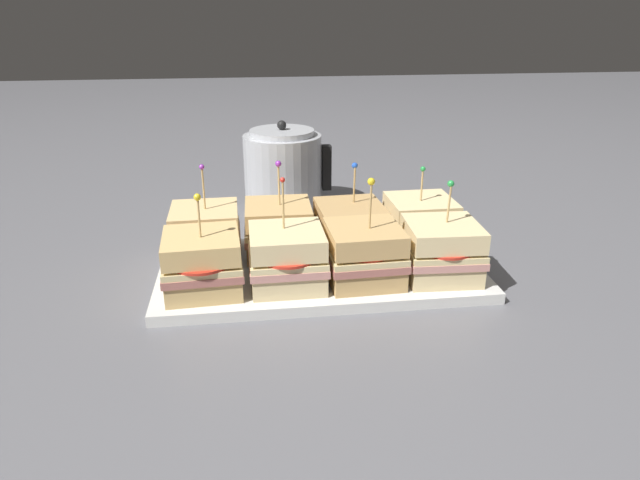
# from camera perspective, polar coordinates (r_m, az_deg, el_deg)

# --- Properties ---
(ground_plane) EXTENTS (6.00, 6.00, 0.00)m
(ground_plane) POSITION_cam_1_polar(r_m,az_deg,el_deg) (0.97, 0.00, -3.56)
(ground_plane) COLOR slate
(serving_platter) EXTENTS (0.54, 0.28, 0.02)m
(serving_platter) POSITION_cam_1_polar(r_m,az_deg,el_deg) (0.97, 0.00, -3.09)
(serving_platter) COLOR silver
(serving_platter) RESTS_ON ground_plane
(sandwich_front_far_left) EXTENTS (0.13, 0.13, 0.16)m
(sandwich_front_far_left) POSITION_cam_1_polar(r_m,az_deg,el_deg) (0.89, -11.66, -2.29)
(sandwich_front_far_left) COLOR tan
(sandwich_front_far_left) RESTS_ON serving_platter
(sandwich_front_center_left) EXTENTS (0.12, 0.12, 0.17)m
(sandwich_front_center_left) POSITION_cam_1_polar(r_m,az_deg,el_deg) (0.89, -3.31, -1.80)
(sandwich_front_center_left) COLOR beige
(sandwich_front_center_left) RESTS_ON serving_platter
(sandwich_front_center_right) EXTENTS (0.12, 0.12, 0.17)m
(sandwich_front_center_right) POSITION_cam_1_polar(r_m,az_deg,el_deg) (0.90, 4.42, -1.41)
(sandwich_front_center_right) COLOR tan
(sandwich_front_center_right) RESTS_ON serving_platter
(sandwich_front_far_right) EXTENTS (0.12, 0.12, 0.16)m
(sandwich_front_far_right) POSITION_cam_1_polar(r_m,az_deg,el_deg) (0.93, 12.04, -1.00)
(sandwich_front_far_right) COLOR beige
(sandwich_front_far_right) RESTS_ON serving_platter
(sandwich_back_far_left) EXTENTS (0.12, 0.12, 0.17)m
(sandwich_back_far_left) POSITION_cam_1_polar(r_m,az_deg,el_deg) (1.00, -11.37, 0.65)
(sandwich_back_far_left) COLOR #DBB77A
(sandwich_back_far_left) RESTS_ON serving_platter
(sandwich_back_center_left) EXTENTS (0.12, 0.12, 0.17)m
(sandwich_back_center_left) POSITION_cam_1_polar(r_m,az_deg,el_deg) (1.00, -4.17, 1.09)
(sandwich_back_center_left) COLOR tan
(sandwich_back_center_left) RESTS_ON serving_platter
(sandwich_back_center_right) EXTENTS (0.12, 0.12, 0.16)m
(sandwich_back_center_right) POSITION_cam_1_polar(r_m,az_deg,el_deg) (1.01, 2.99, 1.25)
(sandwich_back_center_right) COLOR tan
(sandwich_back_center_right) RESTS_ON serving_platter
(sandwich_back_far_right) EXTENTS (0.12, 0.12, 0.15)m
(sandwich_back_far_right) POSITION_cam_1_polar(r_m,az_deg,el_deg) (1.04, 9.95, 1.67)
(sandwich_back_far_right) COLOR beige
(sandwich_back_far_right) RESTS_ON serving_platter
(kettle_steel) EXTENTS (0.19, 0.17, 0.20)m
(kettle_steel) POSITION_cam_1_polar(r_m,az_deg,el_deg) (1.27, -3.70, 6.92)
(kettle_steel) COLOR #B7BABF
(kettle_steel) RESTS_ON ground_plane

